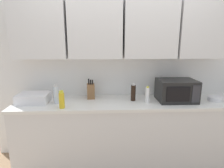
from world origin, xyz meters
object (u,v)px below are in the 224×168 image
at_px(bottle_white_jar, 147,95).
at_px(bowl_ceramic_small, 215,99).
at_px(dish_rack, 34,98).
at_px(bottle_yellow_mustard, 62,100).
at_px(microwave, 176,90).
at_px(bottle_clear_tall, 56,95).
at_px(knife_block, 91,91).
at_px(bottle_soy_dark, 133,93).

relative_size(bottle_white_jar, bowl_ceramic_small, 1.16).
bearing_deg(bottle_white_jar, dish_rack, 176.99).
height_order(bottle_yellow_mustard, bowl_ceramic_small, bottle_yellow_mustard).
xyz_separation_m(microwave, bottle_yellow_mustard, (-1.44, -0.21, -0.04)).
distance_m(bottle_clear_tall, bowl_ceramic_small, 2.06).
distance_m(microwave, knife_block, 1.13).
distance_m(knife_block, bottle_clear_tall, 0.46).
height_order(microwave, bottle_white_jar, microwave).
bearing_deg(dish_rack, knife_block, 11.52).
distance_m(bottle_yellow_mustard, bottle_soy_dark, 0.91).
bearing_deg(bowl_ceramic_small, dish_rack, 179.15).
xyz_separation_m(knife_block, bowl_ceramic_small, (1.64, -0.18, -0.08)).
bearing_deg(bottle_yellow_mustard, dish_rack, 150.84).
xyz_separation_m(dish_rack, bottle_soy_dark, (1.28, 0.02, 0.05)).
xyz_separation_m(microwave, bowl_ceramic_small, (0.52, -0.03, -0.11)).
bearing_deg(knife_block, bottle_white_jar, -16.93).
bearing_deg(bottle_soy_dark, bottle_white_jar, -29.67).
relative_size(knife_block, bottle_yellow_mustard, 1.30).
height_order(dish_rack, bottle_white_jar, bottle_white_jar).
distance_m(bottle_soy_dark, bottle_clear_tall, 0.98).
distance_m(microwave, bottle_soy_dark, 0.56).
bearing_deg(knife_block, bowl_ceramic_small, -6.28).
height_order(bottle_white_jar, bottle_clear_tall, bottle_clear_tall).
bearing_deg(bottle_white_jar, bowl_ceramic_small, 2.58).
bearing_deg(knife_block, bottle_clear_tall, -155.09).
bearing_deg(bottle_white_jar, bottle_clear_tall, 178.61).
relative_size(knife_block, bowl_ceramic_small, 1.50).
xyz_separation_m(knife_block, bottle_clear_tall, (-0.42, -0.19, 0.01)).
bearing_deg(dish_rack, bottle_soy_dark, 0.83).
xyz_separation_m(dish_rack, knife_block, (0.71, 0.15, 0.04)).
bearing_deg(microwave, bowl_ceramic_small, -2.88).
relative_size(dish_rack, bottle_clear_tall, 1.59).
xyz_separation_m(bottle_clear_tall, bowl_ceramic_small, (2.06, 0.01, -0.09)).
xyz_separation_m(bottle_yellow_mustard, bottle_soy_dark, (0.88, 0.24, 0.01)).
distance_m(bottle_white_jar, bowl_ceramic_small, 0.92).
bearing_deg(bottle_clear_tall, microwave, 1.46).
distance_m(bottle_soy_dark, bowl_ceramic_small, 1.08).
bearing_deg(microwave, bottle_soy_dark, 177.20).
bearing_deg(microwave, bottle_white_jar, -170.37).
relative_size(dish_rack, bottle_yellow_mustard, 1.80).
relative_size(microwave, bottle_clear_tall, 2.01).
distance_m(dish_rack, knife_block, 0.73).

